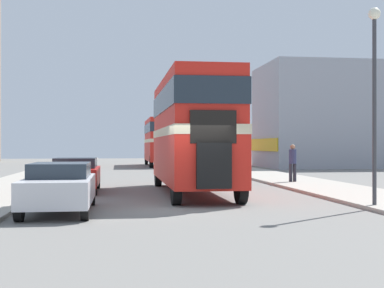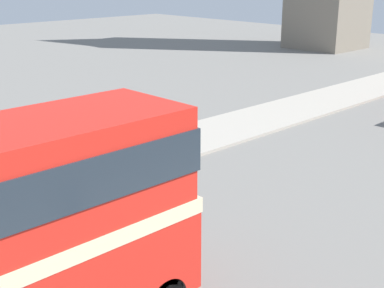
% 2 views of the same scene
% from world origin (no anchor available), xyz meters
% --- Properties ---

